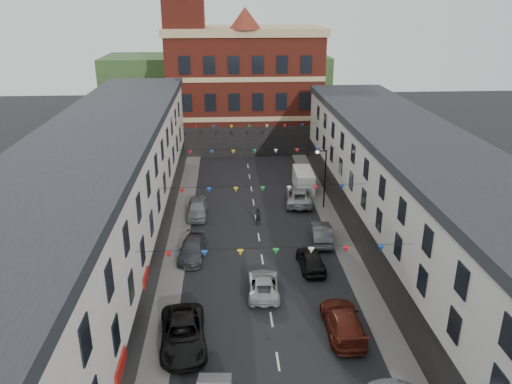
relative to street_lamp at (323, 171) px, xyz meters
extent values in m
plane|color=black|center=(-6.55, -14.00, -3.90)|extent=(160.00, 160.00, 0.00)
cube|color=#605E5B|center=(-13.45, -12.00, -3.83)|extent=(1.80, 64.00, 0.15)
cube|color=#605E5B|center=(0.35, -12.00, -3.83)|extent=(1.80, 64.00, 0.15)
cube|color=silver|center=(-18.35, -13.00, 1.10)|extent=(8.00, 56.00, 10.00)
cube|color=black|center=(-18.35, -13.00, 6.45)|extent=(8.40, 56.00, 0.70)
cube|color=black|center=(-14.30, -13.00, -2.30)|extent=(0.12, 56.00, 3.20)
cube|color=beige|center=(5.25, -13.00, 0.60)|extent=(8.00, 56.00, 9.00)
cube|color=black|center=(5.25, -13.00, 5.45)|extent=(8.40, 56.00, 0.70)
cube|color=black|center=(1.20, -13.00, -2.30)|extent=(0.12, 56.00, 3.20)
cube|color=maroon|center=(-6.55, 24.00, 3.60)|extent=(20.00, 12.00, 15.00)
cube|color=tan|center=(-6.55, 24.00, 11.60)|extent=(20.60, 12.60, 1.00)
cone|color=maroon|center=(-6.55, 19.00, 13.30)|extent=(4.00, 4.00, 2.60)
cube|color=maroon|center=(-14.05, 21.00, 8.10)|extent=(5.00, 5.00, 24.00)
cube|color=#304C23|center=(-10.55, 48.00, 1.10)|extent=(40.00, 14.00, 10.00)
cylinder|color=black|center=(0.25, 0.00, -0.90)|extent=(0.14, 0.14, 6.00)
cylinder|color=black|center=(-0.15, 0.00, 2.00)|extent=(0.90, 0.10, 0.10)
sphere|color=beige|center=(-0.60, 0.00, 1.90)|extent=(0.36, 0.36, 0.36)
imported|color=black|center=(-12.00, -20.19, -3.11)|extent=(3.12, 5.91, 1.58)
imported|color=#3E4046|center=(-12.05, -9.27, -3.21)|extent=(2.36, 4.95, 1.39)
imported|color=gray|center=(-12.05, -1.10, -3.10)|extent=(1.96, 4.75, 1.61)
imported|color=#5F1E13|center=(-2.29, -19.55, -3.12)|extent=(2.29, 5.44, 1.57)
imported|color=black|center=(-2.95, -11.63, -3.16)|extent=(1.93, 4.42, 1.48)
imported|color=#4E5156|center=(-1.31, -7.15, -3.14)|extent=(2.05, 4.78, 1.53)
imported|color=#AEB0B3|center=(-1.99, 1.51, -3.13)|extent=(3.14, 5.82, 1.55)
imported|color=#A5A8AC|center=(-6.82, -14.79, -3.26)|extent=(2.35, 4.72, 1.29)
cube|color=white|center=(-0.95, 5.37, -2.83)|extent=(1.99, 4.92, 2.16)
imported|color=black|center=(-6.43, -3.34, -3.12)|extent=(0.67, 0.57, 1.57)
camera|label=1|loc=(-9.23, -44.84, 15.22)|focal=35.00mm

